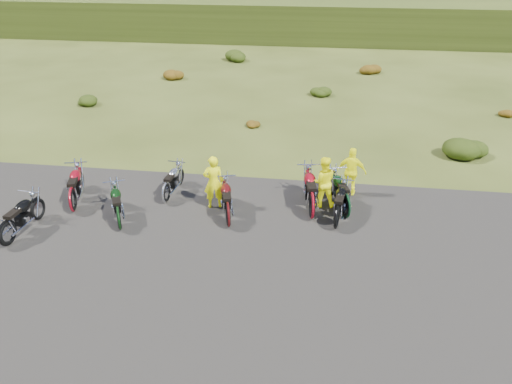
# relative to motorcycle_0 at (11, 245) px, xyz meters

# --- Properties ---
(ground) EXTENTS (300.00, 300.00, 0.00)m
(ground) POSITION_rel_motorcycle_0_xyz_m (5.59, 1.16, 0.00)
(ground) COLOR #374115
(ground) RESTS_ON ground
(gravel_pad) EXTENTS (20.00, 12.00, 0.04)m
(gravel_pad) POSITION_rel_motorcycle_0_xyz_m (5.59, -0.84, 0.00)
(gravel_pad) COLOR black
(gravel_pad) RESTS_ON ground
(hill_slope) EXTENTS (300.00, 45.97, 9.37)m
(hill_slope) POSITION_rel_motorcycle_0_xyz_m (5.59, 51.16, 0.00)
(hill_slope) COLOR #354316
(hill_slope) RESTS_ON ground
(shrub_1) EXTENTS (1.03, 1.03, 0.61)m
(shrub_1) POSITION_rel_motorcycle_0_xyz_m (-3.51, 12.46, 0.31)
(shrub_1) COLOR #1E360D
(shrub_1) RESTS_ON ground
(shrub_2) EXTENTS (1.30, 1.30, 0.77)m
(shrub_2) POSITION_rel_motorcycle_0_xyz_m (-0.61, 17.76, 0.38)
(shrub_2) COLOR brown
(shrub_2) RESTS_ON ground
(shrub_3) EXTENTS (1.56, 1.56, 0.92)m
(shrub_3) POSITION_rel_motorcycle_0_xyz_m (2.29, 23.06, 0.46)
(shrub_3) COLOR #1E360D
(shrub_3) RESTS_ON ground
(shrub_4) EXTENTS (0.77, 0.77, 0.45)m
(shrub_4) POSITION_rel_motorcycle_0_xyz_m (5.19, 10.36, 0.23)
(shrub_4) COLOR brown
(shrub_4) RESTS_ON ground
(shrub_5) EXTENTS (1.03, 1.03, 0.61)m
(shrub_5) POSITION_rel_motorcycle_0_xyz_m (8.09, 15.66, 0.31)
(shrub_5) COLOR #1E360D
(shrub_5) RESTS_ON ground
(shrub_6) EXTENTS (1.30, 1.30, 0.77)m
(shrub_6) POSITION_rel_motorcycle_0_xyz_m (10.99, 20.96, 0.38)
(shrub_6) COLOR brown
(shrub_6) RESTS_ON ground
(shrub_7) EXTENTS (1.56, 1.56, 0.92)m
(shrub_7) POSITION_rel_motorcycle_0_xyz_m (13.89, 8.26, 0.46)
(shrub_7) COLOR #1E360D
(shrub_7) RESTS_ON ground
(shrub_8) EXTENTS (0.77, 0.77, 0.45)m
(shrub_8) POSITION_rel_motorcycle_0_xyz_m (16.79, 13.56, 0.23)
(shrub_8) COLOR brown
(shrub_8) RESTS_ON ground
(motorcycle_0) EXTENTS (0.86, 2.14, 1.09)m
(motorcycle_0) POSITION_rel_motorcycle_0_xyz_m (0.00, 0.00, 0.00)
(motorcycle_0) COLOR black
(motorcycle_0) RESTS_ON ground
(motorcycle_1) EXTENTS (1.30, 2.28, 1.14)m
(motorcycle_1) POSITION_rel_motorcycle_0_xyz_m (0.89, 2.05, 0.00)
(motorcycle_1) COLOR maroon
(motorcycle_1) RESTS_ON ground
(motorcycle_2) EXTENTS (1.45, 2.10, 1.05)m
(motorcycle_2) POSITION_rel_motorcycle_0_xyz_m (2.70, 1.21, 0.00)
(motorcycle_2) COLOR black
(motorcycle_2) RESTS_ON ground
(motorcycle_3) EXTENTS (0.77, 1.91, 0.98)m
(motorcycle_3) POSITION_rel_motorcycle_0_xyz_m (3.56, 3.01, 0.00)
(motorcycle_3) COLOR #B6B6BB
(motorcycle_3) RESTS_ON ground
(motorcycle_4) EXTENTS (1.22, 2.21, 1.10)m
(motorcycle_4) POSITION_rel_motorcycle_0_xyz_m (5.78, 1.82, 0.00)
(motorcycle_4) COLOR #460B0D
(motorcycle_4) RESTS_ON ground
(motorcycle_5) EXTENTS (0.95, 2.11, 1.07)m
(motorcycle_5) POSITION_rel_motorcycle_0_xyz_m (8.91, 2.15, 0.00)
(motorcycle_5) COLOR black
(motorcycle_5) RESTS_ON ground
(motorcycle_6) EXTENTS (1.08, 2.40, 1.21)m
(motorcycle_6) POSITION_rel_motorcycle_0_xyz_m (8.17, 2.63, 0.00)
(motorcycle_6) COLOR maroon
(motorcycle_6) RESTS_ON ground
(motorcycle_7) EXTENTS (1.28, 2.25, 1.12)m
(motorcycle_7) POSITION_rel_motorcycle_0_xyz_m (9.19, 2.82, 0.00)
(motorcycle_7) COLOR #0E3318
(motorcycle_7) RESTS_ON ground
(person_middle) EXTENTS (0.72, 0.59, 1.71)m
(person_middle) POSITION_rel_motorcycle_0_xyz_m (5.13, 2.90, 0.85)
(person_middle) COLOR #FFFE0D
(person_middle) RESTS_ON ground
(person_right_a) EXTENTS (0.87, 0.72, 1.64)m
(person_right_a) POSITION_rel_motorcycle_0_xyz_m (8.46, 3.47, 0.82)
(person_right_a) COLOR #FFFE0D
(person_right_a) RESTS_ON ground
(person_right_b) EXTENTS (1.00, 0.54, 1.62)m
(person_right_b) POSITION_rel_motorcycle_0_xyz_m (9.36, 4.36, 0.81)
(person_right_b) COLOR #FFFE0D
(person_right_b) RESTS_ON ground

